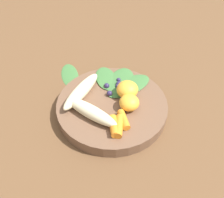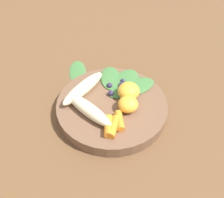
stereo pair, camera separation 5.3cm
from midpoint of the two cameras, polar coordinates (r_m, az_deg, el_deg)
ground_plane at (r=0.56m, az=2.72°, el=-2.98°), size 2.40×2.40×0.00m
bowl at (r=0.55m, az=2.77°, el=-1.96°), size 0.25×0.25×0.03m
banana_peeled_left at (r=0.50m, az=-2.81°, el=-2.67°), size 0.11×0.12×0.03m
banana_peeled_right at (r=0.55m, az=-4.26°, el=2.55°), size 0.11×0.12×0.03m
orange_segment_near at (r=0.54m, az=6.89°, el=1.78°), size 0.05×0.05×0.04m
orange_segment_far at (r=0.51m, az=6.88°, el=-1.42°), size 0.04×0.04×0.03m
carrot_front at (r=0.48m, az=2.38°, el=-6.77°), size 0.02×0.05×0.02m
carrot_mid_left at (r=0.48m, az=3.56°, el=-6.89°), size 0.04×0.05×0.02m
carrot_mid_right at (r=0.49m, az=4.95°, el=-5.45°), size 0.02×0.05×0.02m
blueberry_pile at (r=0.57m, az=3.76°, el=2.96°), size 0.05×0.05×0.01m
kale_leaf_left at (r=0.57m, az=7.50°, el=2.69°), size 0.14×0.10×0.01m
kale_leaf_right at (r=0.58m, az=5.80°, el=3.82°), size 0.11×0.13×0.01m
kale_leaf_rear at (r=0.60m, az=2.19°, el=5.10°), size 0.05×0.09×0.01m
kale_leaf_stray at (r=0.67m, az=-6.17°, el=6.65°), size 0.05×0.11×0.01m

